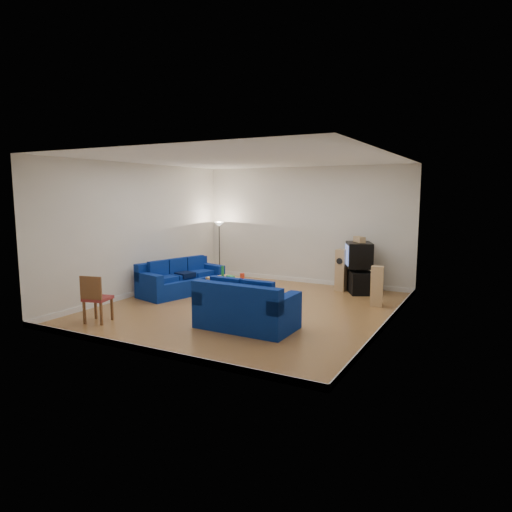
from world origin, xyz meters
The scene contains 16 objects.
room centered at (0.00, 0.00, 1.54)m, with size 6.01×6.51×3.21m.
sofa_three_seat centered at (-2.19, 0.47, 0.30)m, with size 1.42×2.29×0.82m.
sofa_loveseat centered at (0.71, -1.35, 0.34)m, with size 1.80×1.02×0.90m.
coffee_table centered at (-0.80, 0.63, 0.40)m, with size 1.41×1.08×0.46m.
bottle centered at (-1.07, 0.70, 0.61)m, with size 0.07×0.07×0.29m, color #197233.
tissue_box centered at (-0.80, 0.62, 0.50)m, with size 0.22×0.12×0.09m, color green.
red_canister centered at (-0.56, 0.75, 0.53)m, with size 0.11×0.11×0.15m, color red.
remote centered at (-0.44, 0.53, 0.47)m, with size 0.16×0.05×0.02m, color black.
tv_stand centered at (1.72, 2.70, 0.28)m, with size 0.91×0.51×0.56m, color black.
av_receiver centered at (1.68, 2.75, 0.60)m, with size 0.38×0.31×0.09m, color black.
television centered at (1.69, 2.70, 0.96)m, with size 0.86×0.97×0.62m.
centre_speaker centered at (1.68, 2.75, 1.34)m, with size 0.41×0.16×0.14m, color tan.
speaker_left centered at (1.26, 2.70, 0.54)m, with size 0.27×0.34×1.07m.
speaker_right centered at (2.45, 1.48, 0.45)m, with size 0.30×0.25×0.90m.
floor_lamp centered at (-2.45, 2.70, 1.36)m, with size 0.28×0.28×1.65m.
dining_chair centered at (-2.02, -2.38, 0.52)m, with size 0.54×0.54×0.94m.
Camera 1 is at (4.75, -8.48, 2.52)m, focal length 32.00 mm.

